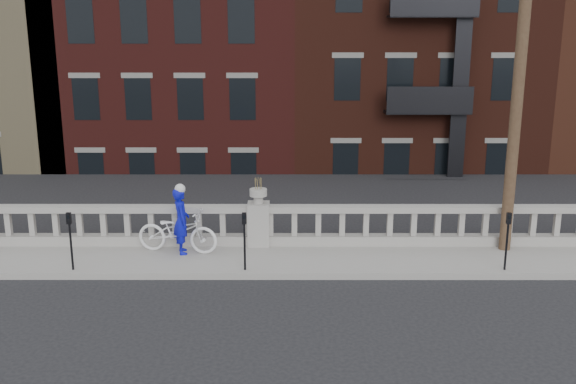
# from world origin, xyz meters

# --- Properties ---
(ground) EXTENTS (120.00, 120.00, 0.00)m
(ground) POSITION_xyz_m (0.00, 0.00, 0.00)
(ground) COLOR black
(ground) RESTS_ON ground
(sidewalk) EXTENTS (32.00, 2.20, 0.15)m
(sidewalk) POSITION_xyz_m (0.00, 3.00, 0.07)
(sidewalk) COLOR gray
(sidewalk) RESTS_ON ground
(balustrade) EXTENTS (28.00, 0.34, 1.03)m
(balustrade) POSITION_xyz_m (0.00, 3.95, 0.64)
(balustrade) COLOR gray
(balustrade) RESTS_ON sidewalk
(planter_pedestal) EXTENTS (0.55, 0.55, 1.76)m
(planter_pedestal) POSITION_xyz_m (0.00, 3.95, 0.83)
(planter_pedestal) COLOR gray
(planter_pedestal) RESTS_ON sidewalk
(lower_level) EXTENTS (80.00, 44.00, 20.80)m
(lower_level) POSITION_xyz_m (0.56, 23.04, 2.63)
(lower_level) COLOR #605E59
(lower_level) RESTS_ON ground
(utility_pole) EXTENTS (1.60, 0.28, 10.00)m
(utility_pole) POSITION_xyz_m (6.20, 3.60, 5.24)
(utility_pole) COLOR #422D1E
(utility_pole) RESTS_ON sidewalk
(parking_meter_b) EXTENTS (0.10, 0.09, 1.36)m
(parking_meter_b) POSITION_xyz_m (-4.19, 2.15, 1.00)
(parking_meter_b) COLOR black
(parking_meter_b) RESTS_ON sidewalk
(parking_meter_c) EXTENTS (0.10, 0.09, 1.36)m
(parking_meter_c) POSITION_xyz_m (-0.24, 2.15, 1.00)
(parking_meter_c) COLOR black
(parking_meter_c) RESTS_ON sidewalk
(parking_meter_d) EXTENTS (0.10, 0.09, 1.36)m
(parking_meter_d) POSITION_xyz_m (5.73, 2.15, 1.00)
(parking_meter_d) COLOR black
(parking_meter_d) RESTS_ON sidewalk
(bicycle) EXTENTS (2.13, 1.08, 1.07)m
(bicycle) POSITION_xyz_m (-1.98, 3.39, 0.68)
(bicycle) COLOR white
(bicycle) RESTS_ON sidewalk
(cyclist) EXTENTS (0.54, 0.68, 1.64)m
(cyclist) POSITION_xyz_m (-1.86, 3.32, 0.97)
(cyclist) COLOR #0C0FB4
(cyclist) RESTS_ON sidewalk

